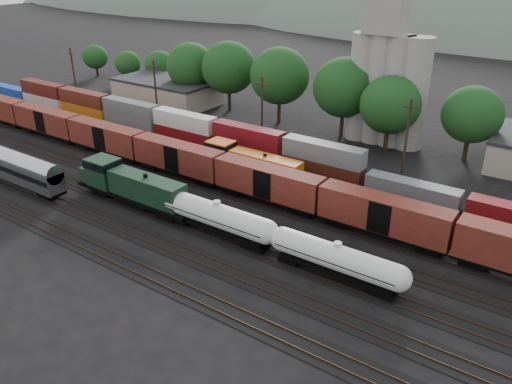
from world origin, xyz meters
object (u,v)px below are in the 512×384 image
Objects in this scene: green_locomotive at (129,184)px; grain_silo at (387,77)px; passenger_coach at (8,164)px; orange_locomotive at (247,162)px; tank_car_a at (217,217)px.

green_locomotive is 0.65× the size of grain_silo.
passenger_coach is at bearing -128.35° from grain_silo.
passenger_coach is 59.23m from grain_silo.
grain_silo is at bearing 51.65° from passenger_coach.
passenger_coach is at bearing -142.99° from orange_locomotive.
tank_car_a is 0.55× the size of grain_silo.
tank_car_a is at bearing -94.55° from grain_silo.
green_locomotive reaches higher than passenger_coach.
grain_silo reaches higher than tank_car_a.
passenger_coach is 0.75× the size of grain_silo.
green_locomotive is at bearing -117.66° from orange_locomotive.
tank_car_a is at bearing -66.26° from orange_locomotive.
tank_car_a is 0.87× the size of orange_locomotive.
tank_car_a is at bearing 0.00° from green_locomotive.
tank_car_a is 33.51m from passenger_coach.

